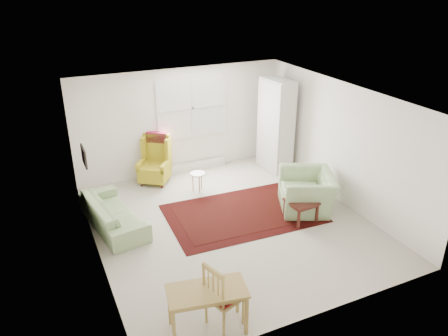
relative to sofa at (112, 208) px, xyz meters
name	(u,v)px	position (x,y,z in m)	size (l,w,h in m)	color
room	(227,160)	(2.09, -0.64, 0.87)	(5.04, 5.54, 2.51)	#BCB3A1
rug	(243,213)	(2.45, -0.63, -0.37)	(3.00, 1.93, 0.03)	black
sofa	(112,208)	(0.00, 0.00, 0.00)	(1.91, 0.75, 0.77)	#8AA971
armchair	(307,188)	(3.74, -0.96, 0.07)	(1.17, 1.02, 0.91)	#8AA971
wingback_chair	(154,160)	(1.26, 1.50, 0.18)	(0.65, 0.69, 1.13)	#AF9F1A
coffee_table	(301,210)	(3.36, -1.32, -0.17)	(0.53, 0.53, 0.43)	#481C16
stool	(198,182)	(2.00, 0.69, -0.17)	(0.33, 0.33, 0.44)	white
cabinet	(276,126)	(4.17, 1.03, 0.73)	(0.47, 0.89, 2.23)	silver
desk	(207,310)	(0.60, -3.20, -0.05)	(1.05, 0.52, 0.66)	#AB8E45
desk_chair	(225,294)	(0.85, -3.20, 0.12)	(0.44, 0.44, 1.02)	#AB8E45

